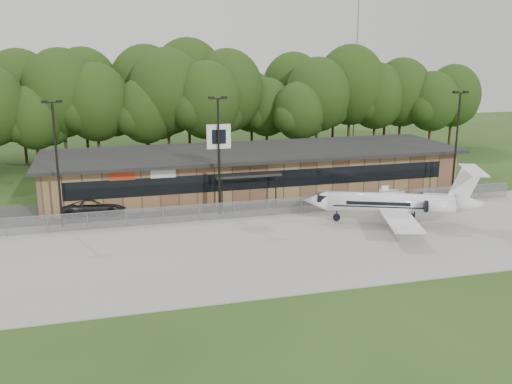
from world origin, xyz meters
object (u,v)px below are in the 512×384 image
object	(u,v)px
terminal	(253,170)
suv	(94,206)
business_jet	(396,204)
pole_sign	(219,146)

from	to	relation	value
terminal	suv	distance (m)	16.17
terminal	business_jet	xyz separation A→B (m)	(8.42, -13.88, -0.42)
business_jet	pole_sign	xyz separation A→B (m)	(-13.34, 6.74, 4.26)
terminal	business_jet	world-z (taller)	business_jet
pole_sign	suv	bearing A→B (deg)	165.12
terminal	pole_sign	size ratio (longest dim) A/B	5.22
pole_sign	business_jet	bearing A→B (deg)	-27.12
suv	terminal	bearing A→B (deg)	-69.39
terminal	pole_sign	bearing A→B (deg)	-124.55
pole_sign	terminal	bearing A→B (deg)	55.13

